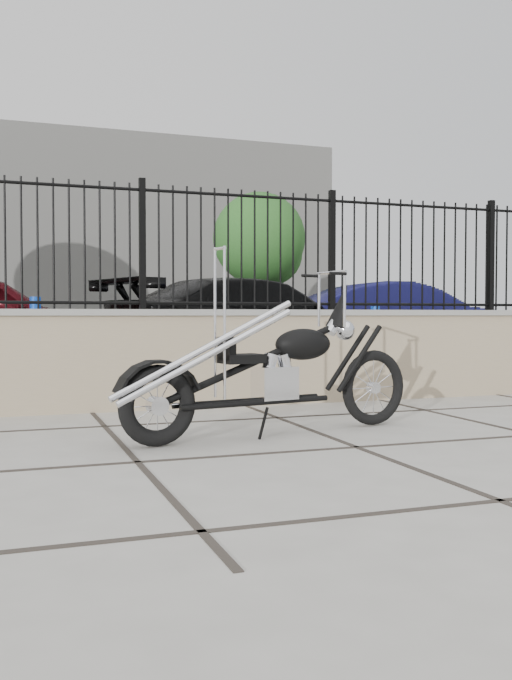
{
  "coord_description": "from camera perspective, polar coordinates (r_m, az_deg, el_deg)",
  "views": [
    {
      "loc": [
        -2.27,
        -4.37,
        0.91
      ],
      "look_at": [
        -0.39,
        0.95,
        0.71
      ],
      "focal_mm": 38.0,
      "sensor_mm": 36.0,
      "label": 1
    }
  ],
  "objects": [
    {
      "name": "ground_plane",
      "position": [
        5.01,
        7.98,
        -8.44
      ],
      "size": [
        90.0,
        90.0,
        0.0
      ],
      "primitive_type": "plane",
      "color": "#99968E",
      "rests_on": "ground"
    },
    {
      "name": "parking_lot",
      "position": [
        17.04,
        -11.77,
        -1.09
      ],
      "size": [
        30.0,
        30.0,
        0.0
      ],
      "primitive_type": "plane",
      "color": "black",
      "rests_on": "ground"
    },
    {
      "name": "retaining_wall",
      "position": [
        7.25,
        -1.15,
        -1.37
      ],
      "size": [
        14.0,
        0.36,
        0.96
      ],
      "primitive_type": "cube",
      "color": "gray",
      "rests_on": "ground_plane"
    },
    {
      "name": "iron_fence",
      "position": [
        7.26,
        -1.16,
        7.17
      ],
      "size": [
        14.0,
        0.08,
        1.2
      ],
      "primitive_type": "cube",
      "color": "black",
      "rests_on": "retaining_wall"
    },
    {
      "name": "background_building",
      "position": [
        31.11,
        -15.31,
        7.64
      ],
      "size": [
        22.0,
        6.0,
        8.0
      ],
      "primitive_type": "cube",
      "color": "beige",
      "rests_on": "ground_plane"
    },
    {
      "name": "chopper_motorcycle",
      "position": [
        5.36,
        1.07,
        -0.11
      ],
      "size": [
        2.4,
        0.84,
        1.42
      ],
      "primitive_type": null,
      "rotation": [
        0.0,
        0.0,
        0.18
      ],
      "color": "black",
      "rests_on": "ground_plane"
    },
    {
      "name": "car_black",
      "position": [
        12.02,
        -0.15,
        1.25
      ],
      "size": [
        5.56,
        3.64,
        1.5
      ],
      "primitive_type": "imported",
      "rotation": [
        0.0,
        0.0,
        1.9
      ],
      "color": "black",
      "rests_on": "parking_lot"
    },
    {
      "name": "car_blue",
      "position": [
        13.65,
        11.44,
        1.29
      ],
      "size": [
        4.66,
        2.01,
        1.49
      ],
      "primitive_type": "imported",
      "rotation": [
        0.0,
        0.0,
        1.47
      ],
      "color": "#10103C",
      "rests_on": "parking_lot"
    },
    {
      "name": "bollard_a",
      "position": [
        9.35,
        -17.06,
        -0.17
      ],
      "size": [
        0.17,
        0.17,
        1.13
      ],
      "primitive_type": "cylinder",
      "rotation": [
        0.0,
        0.0,
        0.36
      ],
      "color": "#0B3FAD",
      "rests_on": "ground_plane"
    },
    {
      "name": "bollard_b",
      "position": [
        9.93,
        9.42,
        -0.3
      ],
      "size": [
        0.16,
        0.16,
        1.02
      ],
      "primitive_type": "cylinder",
      "rotation": [
        0.0,
        0.0,
        0.35
      ],
      "color": "#0C36B9",
      "rests_on": "ground_plane"
    },
    {
      "name": "bollard_c",
      "position": [
        12.18,
        19.65,
        -0.1
      ],
      "size": [
        0.13,
        0.13,
        0.97
      ],
      "primitive_type": "cylinder",
      "rotation": [
        0.0,
        0.0,
        -0.13
      ],
      "color": "#0B5BA6",
      "rests_on": "ground_plane"
    },
    {
      "name": "tree_right",
      "position": [
        22.69,
        0.26,
        8.36
      ],
      "size": [
        2.89,
        2.89,
        4.88
      ],
      "rotation": [
        0.0,
        0.0,
        0.21
      ],
      "color": "#382619",
      "rests_on": "ground_plane"
    }
  ]
}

